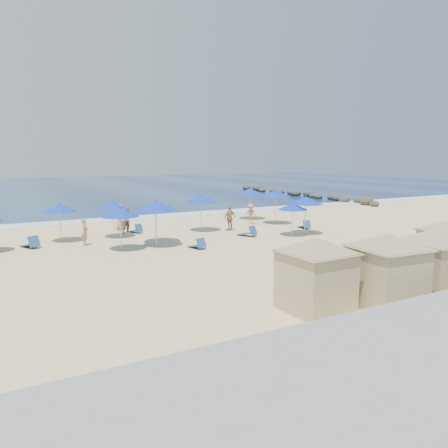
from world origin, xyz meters
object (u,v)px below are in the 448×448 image
at_px(umbrella_11, 306,201).
at_px(beachgoer_3, 251,214).
at_px(umbrella_5, 155,205).
at_px(umbrella_6, 156,206).
at_px(rock_jetty, 300,194).
at_px(cabana_0, 316,265).
at_px(beachgoer_0, 85,232).
at_px(beachgoer_4, 120,217).
at_px(umbrella_8, 293,207).
at_px(beachgoer_2, 230,218).
at_px(beachgoer_1, 128,219).
at_px(umbrella_7, 201,199).
at_px(trash_bin, 347,264).
at_px(umbrella_4, 113,206).
at_px(umbrella_12, 59,208).
at_px(cabana_2, 432,254).
at_px(umbrella_10, 276,194).
at_px(umbrella_3, 120,213).
at_px(umbrella_9, 250,192).
at_px(cabana_1, 387,261).

bearing_deg(umbrella_11, beachgoer_3, 99.25).
relative_size(umbrella_5, umbrella_6, 0.96).
height_order(rock_jetty, cabana_0, cabana_0).
bearing_deg(beachgoer_0, beachgoer_4, -13.08).
xyz_separation_m(cabana_0, umbrella_8, (8.03, 11.58, 0.36)).
xyz_separation_m(cabana_0, beachgoer_0, (-4.54, 14.99, -0.77)).
height_order(umbrella_8, beachgoer_2, umbrella_8).
xyz_separation_m(cabana_0, beachgoer_1, (-1.05, 17.97, -0.64)).
height_order(umbrella_7, beachgoer_4, umbrella_7).
relative_size(trash_bin, umbrella_7, 0.30).
xyz_separation_m(umbrella_4, umbrella_12, (-3.21, 0.18, 0.02)).
distance_m(rock_jetty, beachgoer_0, 36.53).
relative_size(umbrella_4, beachgoer_0, 1.47).
relative_size(umbrella_8, beachgoer_0, 1.38).
bearing_deg(cabana_2, beachgoer_2, 87.98).
bearing_deg(umbrella_7, umbrella_5, -148.92).
bearing_deg(umbrella_10, umbrella_4, 178.38).
relative_size(umbrella_3, umbrella_4, 1.03).
distance_m(umbrella_5, umbrella_7, 4.98).
xyz_separation_m(cabana_2, beachgoer_4, (-6.15, 20.20, -0.67)).
bearing_deg(cabana_2, umbrella_9, 76.79).
bearing_deg(beachgoer_1, umbrella_5, -106.49).
bearing_deg(umbrella_8, beachgoer_4, 139.88).
bearing_deg(umbrella_10, umbrella_3, -164.38).
bearing_deg(umbrella_6, cabana_0, -85.60).
bearing_deg(umbrella_11, cabana_1, -118.21).
xyz_separation_m(umbrella_12, beachgoer_0, (1.05, -1.88, -1.28)).
distance_m(rock_jetty, umbrella_7, 29.20).
height_order(umbrella_10, umbrella_12, umbrella_10).
height_order(umbrella_9, beachgoer_2, umbrella_9).
distance_m(umbrella_4, beachgoer_4, 3.14).
xyz_separation_m(umbrella_8, umbrella_10, (2.04, 4.76, 0.42)).
bearing_deg(beachgoer_0, umbrella_4, -27.95).
xyz_separation_m(beachgoer_1, beachgoer_2, (6.54, -2.54, -0.05)).
height_order(umbrella_6, umbrella_8, umbrella_6).
bearing_deg(cabana_0, beachgoer_1, 93.33).
xyz_separation_m(rock_jetty, beachgoer_0, (-31.24, -18.92, 0.45)).
xyz_separation_m(rock_jetty, beachgoer_4, (-27.93, -14.52, 0.56)).
distance_m(umbrella_4, umbrella_6, 4.25).
xyz_separation_m(cabana_2, umbrella_7, (-1.32, 16.96, 0.69)).
distance_m(umbrella_9, beachgoer_3, 3.13).
relative_size(rock_jetty, beachgoer_2, 14.91).
distance_m(umbrella_9, umbrella_12, 15.47).
bearing_deg(umbrella_7, umbrella_8, -45.89).
relative_size(umbrella_4, beachgoer_4, 1.29).
bearing_deg(umbrella_3, beachgoer_0, 122.60).
bearing_deg(rock_jetty, umbrella_5, -143.39).
bearing_deg(umbrella_4, beachgoer_2, -9.09).
relative_size(umbrella_6, beachgoer_0, 1.70).
distance_m(umbrella_6, umbrella_10, 11.63).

